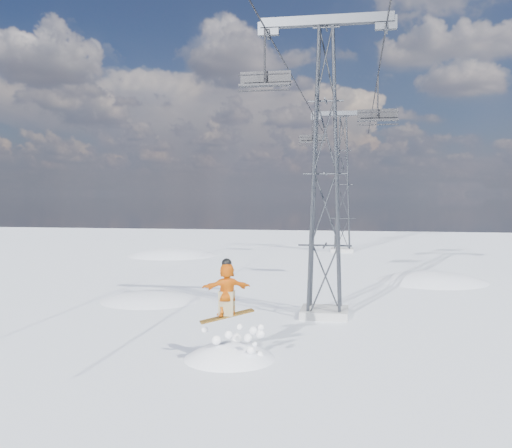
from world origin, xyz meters
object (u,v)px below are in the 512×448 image
Objects in this scene: lift_tower_near at (325,175)px; lift_tower_far at (343,185)px; lift_chair_near at (265,80)px; snowboarder_jump at (230,415)px.

lift_tower_far is at bearing 90.00° from lift_tower_near.
snowboarder_jump is at bearing -91.68° from lift_chair_near.
lift_tower_near reaches higher than snowboarder_jump.
lift_tower_far is at bearing 85.68° from snowboarder_jump.
lift_tower_far is (0.00, 25.00, 0.00)m from lift_tower_near.
lift_tower_near reaches higher than lift_chair_near.
lift_tower_near and lift_tower_far have the same top height.
lift_tower_near is at bearing 69.15° from snowboarder_jump.
lift_chair_near is (-2.20, -25.83, 3.49)m from lift_tower_far.
lift_chair_near reaches higher than snowboarder_jump.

